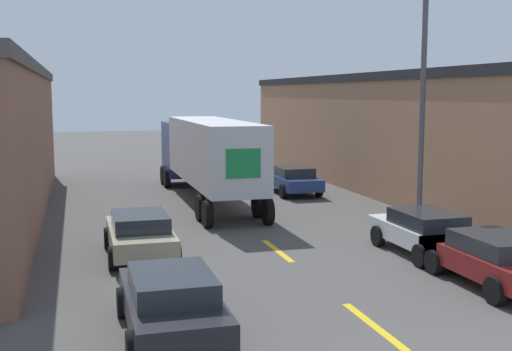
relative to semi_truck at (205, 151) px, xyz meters
name	(u,v)px	position (x,y,z in m)	size (l,w,h in m)	color
road_centerline	(373,325)	(0.30, -16.97, -2.29)	(0.20, 16.62, 0.01)	gold
warehouse_right	(408,130)	(11.76, 2.43, 0.68)	(8.42, 30.06, 5.94)	#9E7051
semi_truck	(205,151)	(0.00, 0.00, 0.00)	(2.66, 13.92, 3.78)	navy
parked_car_left_far	(140,233)	(-3.95, -9.70, -1.56)	(2.03, 4.34, 1.36)	tan
parked_car_left_near	(172,301)	(-3.95, -16.37, -1.56)	(2.03, 4.34, 1.36)	black
parked_car_right_near	(494,258)	(4.55, -15.19, -1.56)	(2.03, 4.34, 1.36)	maroon
parked_car_right_mid	(425,231)	(4.55, -11.79, -1.56)	(2.03, 4.34, 1.36)	silver
parked_car_right_far	(292,179)	(4.55, 0.86, -1.56)	(2.03, 4.34, 1.36)	navy
street_lamp	(416,94)	(6.02, -8.39, 2.63)	(2.45, 0.32, 8.54)	#4C4C51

